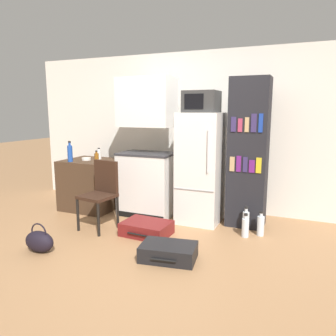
% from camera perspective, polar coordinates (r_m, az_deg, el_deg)
% --- Properties ---
extents(ground_plane, '(24.00, 24.00, 0.00)m').
position_cam_1_polar(ground_plane, '(3.72, -4.72, -14.80)').
color(ground_plane, '#A3754C').
extents(wall_back, '(6.40, 0.10, 2.45)m').
position_cam_1_polar(wall_back, '(5.18, 7.51, 6.25)').
color(wall_back, white).
rests_on(wall_back, ground_plane).
extents(side_table, '(0.80, 0.73, 0.79)m').
position_cam_1_polar(side_table, '(5.38, -13.23, -2.75)').
color(side_table, '#422D1E').
rests_on(side_table, ground_plane).
extents(kitchen_hutch, '(0.81, 0.56, 2.02)m').
position_cam_1_polar(kitchen_hutch, '(4.86, -3.63, 2.65)').
color(kitchen_hutch, white).
rests_on(kitchen_hutch, ground_plane).
extents(refrigerator, '(0.58, 0.60, 1.53)m').
position_cam_1_polar(refrigerator, '(4.57, 5.68, -0.05)').
color(refrigerator, white).
rests_on(refrigerator, ground_plane).
extents(microwave, '(0.44, 0.42, 0.29)m').
position_cam_1_polar(microwave, '(4.50, 5.87, 11.41)').
color(microwave, '#333333').
rests_on(microwave, refrigerator).
extents(bookshelf, '(0.50, 0.38, 1.98)m').
position_cam_1_polar(bookshelf, '(4.49, 13.78, 2.46)').
color(bookshelf, black).
rests_on(bookshelf, ground_plane).
extents(bottle_amber_beer, '(0.06, 0.06, 0.19)m').
position_cam_1_polar(bottle_amber_beer, '(4.91, -12.33, 1.70)').
color(bottle_amber_beer, brown).
rests_on(bottle_amber_beer, side_table).
extents(bottle_blue_soda, '(0.08, 0.08, 0.32)m').
position_cam_1_polar(bottle_blue_soda, '(5.18, -16.70, 2.51)').
color(bottle_blue_soda, '#1E47A3').
rests_on(bottle_blue_soda, side_table).
extents(bottle_milk_white, '(0.07, 0.07, 0.18)m').
position_cam_1_polar(bottle_milk_white, '(5.35, -11.93, 2.33)').
color(bottle_milk_white, white).
rests_on(bottle_milk_white, side_table).
extents(bowl, '(0.14, 0.14, 0.04)m').
position_cam_1_polar(bowl, '(5.29, -14.03, 1.54)').
color(bowl, silver).
rests_on(bowl, side_table).
extents(chair, '(0.46, 0.46, 0.90)m').
position_cam_1_polar(chair, '(4.44, -11.46, -3.57)').
color(chair, black).
rests_on(chair, ground_plane).
extents(suitcase_large_flat, '(0.61, 0.48, 0.17)m').
position_cam_1_polar(suitcase_large_flat, '(4.23, -3.76, -10.43)').
color(suitcase_large_flat, maroon).
rests_on(suitcase_large_flat, ground_plane).
extents(suitcase_small_flat, '(0.63, 0.46, 0.17)m').
position_cam_1_polar(suitcase_small_flat, '(3.57, 0.07, -14.40)').
color(suitcase_small_flat, black).
rests_on(suitcase_small_flat, ground_plane).
extents(handbag, '(0.36, 0.20, 0.33)m').
position_cam_1_polar(handbag, '(3.99, -21.48, -11.78)').
color(handbag, black).
rests_on(handbag, ground_plane).
extents(water_bottle_front, '(0.09, 0.09, 0.35)m').
position_cam_1_polar(water_bottle_front, '(4.39, 13.39, -9.03)').
color(water_bottle_front, silver).
rests_on(water_bottle_front, ground_plane).
extents(water_bottle_middle, '(0.09, 0.09, 0.30)m').
position_cam_1_polar(water_bottle_middle, '(4.25, 13.32, -9.98)').
color(water_bottle_middle, silver).
rests_on(water_bottle_middle, ground_plane).
extents(water_bottle_back, '(0.09, 0.09, 0.32)m').
position_cam_1_polar(water_bottle_back, '(4.34, 15.84, -9.56)').
color(water_bottle_back, silver).
rests_on(water_bottle_back, ground_plane).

